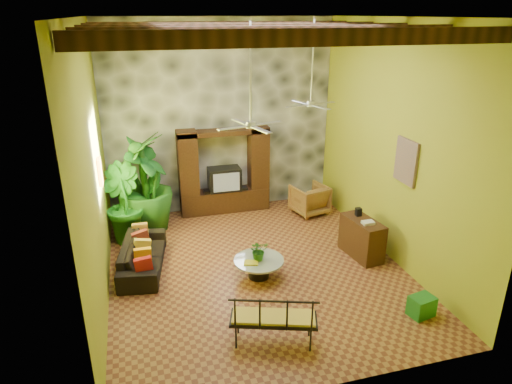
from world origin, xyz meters
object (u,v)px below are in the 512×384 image
object	(u,v)px
wicker_armchair	(310,199)
tall_plant_b	(122,204)
tall_plant_a	(146,186)
iron_bench	(275,317)
sofa	(143,255)
tall_plant_c	(144,183)
ceiling_fan_back	(311,94)
coffee_table	(259,266)
entertainment_center	(224,177)
green_bin	(422,306)
ceiling_fan_front	(251,113)
side_console	(362,238)

from	to	relation	value
wicker_armchair	tall_plant_b	distance (m)	4.85
tall_plant_a	iron_bench	distance (m)	5.18
sofa	tall_plant_c	distance (m)	2.14
tall_plant_b	ceiling_fan_back	bearing A→B (deg)	-11.48
coffee_table	iron_bench	xyz separation A→B (m)	(-0.32, -2.07, 0.29)
entertainment_center	coffee_table	world-z (taller)	entertainment_center
tall_plant_c	green_bin	bearing A→B (deg)	-47.52
ceiling_fan_back	coffee_table	distance (m)	3.88
ceiling_fan_front	iron_bench	xyz separation A→B (m)	(-0.15, -2.04, -2.86)
ceiling_fan_back	side_console	bearing A→B (deg)	-59.10
entertainment_center	wicker_armchair	distance (m)	2.37
coffee_table	tall_plant_a	bearing A→B (deg)	125.96
tall_plant_b	tall_plant_c	xyz separation A→B (m)	(0.55, 0.48, 0.29)
sofa	tall_plant_b	xyz separation A→B (m)	(-0.35, 1.44, 0.64)
ceiling_fan_back	iron_bench	bearing A→B (deg)	-118.23
tall_plant_a	coffee_table	bearing A→B (deg)	-54.04
ceiling_fan_back	green_bin	distance (m)	4.89
tall_plant_b	side_console	xyz separation A→B (m)	(5.05, -2.20, -0.50)
sofa	wicker_armchair	xyz separation A→B (m)	(4.46, 1.74, 0.09)
ceiling_fan_front	coffee_table	world-z (taller)	ceiling_fan_front
tall_plant_a	tall_plant_b	xyz separation A→B (m)	(-0.59, -0.35, -0.25)
tall_plant_c	side_console	world-z (taller)	tall_plant_c
entertainment_center	tall_plant_b	size ratio (longest dim) A/B	1.28
coffee_table	tall_plant_c	bearing A→B (deg)	125.27
entertainment_center	coffee_table	bearing A→B (deg)	-90.56
sofa	tall_plant_c	xyz separation A→B (m)	(0.20, 1.92, 0.92)
ceiling_fan_back	green_bin	world-z (taller)	ceiling_fan_back
tall_plant_c	coffee_table	size ratio (longest dim) A/B	2.40
entertainment_center	ceiling_fan_front	xyz separation A→B (m)	(-0.20, -3.54, 2.44)
tall_plant_b	side_console	bearing A→B (deg)	-23.53
tall_plant_b	tall_plant_c	bearing A→B (deg)	40.97
entertainment_center	coffee_table	xyz separation A→B (m)	(-0.03, -3.51, -0.71)
ceiling_fan_back	side_console	size ratio (longest dim) A/B	1.71
ceiling_fan_back	tall_plant_b	xyz separation A→B (m)	(-4.25, 0.86, -2.47)
sofa	coffee_table	bearing A→B (deg)	-104.21
ceiling_fan_back	tall_plant_a	distance (m)	4.44
ceiling_fan_front	coffee_table	bearing A→B (deg)	8.12
iron_bench	green_bin	xyz separation A→B (m)	(2.77, 0.05, -0.36)
sofa	wicker_armchair	bearing A→B (deg)	-59.17
coffee_table	iron_bench	world-z (taller)	iron_bench
green_bin	tall_plant_b	bearing A→B (deg)	138.69
entertainment_center	sofa	distance (m)	3.47
entertainment_center	side_console	size ratio (longest dim) A/B	2.21
ceiling_fan_front	tall_plant_c	distance (m)	4.12
tall_plant_a	tall_plant_b	bearing A→B (deg)	-149.62
ceiling_fan_front	tall_plant_b	world-z (taller)	ceiling_fan_front
sofa	iron_bench	size ratio (longest dim) A/B	1.40
tall_plant_a	side_console	bearing A→B (deg)	-29.75
iron_bench	green_bin	distance (m)	2.79
ceiling_fan_front	tall_plant_c	xyz separation A→B (m)	(-1.90, 2.94, -2.18)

